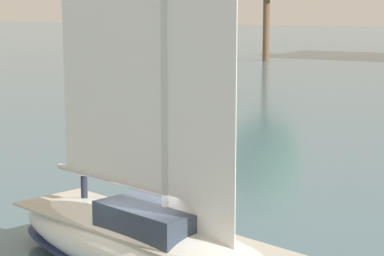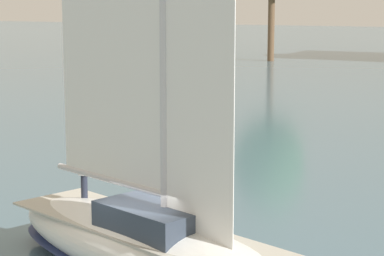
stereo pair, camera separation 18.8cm
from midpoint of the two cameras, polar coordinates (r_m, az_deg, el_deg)
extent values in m
cylinder|color=brown|center=(93.89, 6.12, 8.24)|extent=(0.82, 0.82, 10.27)
ellipsoid|color=white|center=(20.52, -3.41, -8.99)|extent=(10.90, 6.37, 1.79)
cube|color=#BCB7A8|center=(20.36, -3.42, -7.59)|extent=(9.55, 5.50, 0.06)
cube|color=#333D4C|center=(19.87, -2.43, -6.83)|extent=(3.48, 2.95, 0.74)
cylinder|color=silver|center=(21.21, -6.16, -3.89)|extent=(4.51, 1.79, 0.18)
cube|color=white|center=(18.07, 0.83, 2.07)|extent=(2.18, 0.82, 7.24)
cylinder|color=#232838|center=(22.83, -7.97, -4.57)|extent=(0.26, 0.26, 0.85)
cylinder|color=silver|center=(22.66, -8.02, -2.73)|extent=(0.44, 0.44, 0.65)
sphere|color=tan|center=(22.57, -8.04, -1.63)|extent=(0.24, 0.24, 0.24)
camera|label=1|loc=(0.09, -89.76, 0.04)|focal=70.00mm
camera|label=2|loc=(0.09, 90.24, -0.04)|focal=70.00mm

